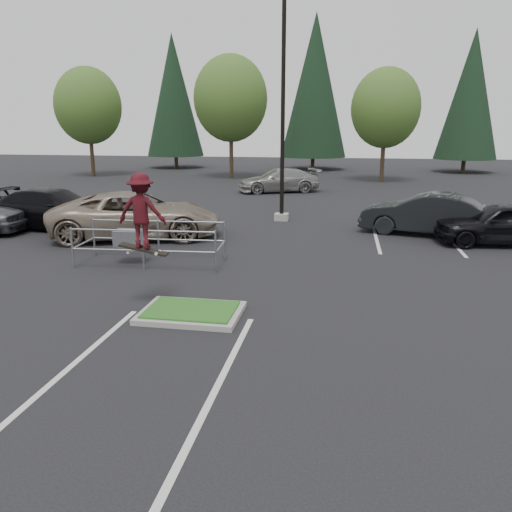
% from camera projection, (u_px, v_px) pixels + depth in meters
% --- Properties ---
extents(ground, '(120.00, 120.00, 0.00)m').
position_uv_depth(ground, '(191.00, 315.00, 11.10)').
color(ground, black).
rests_on(ground, ground).
extents(grass_median, '(2.20, 1.60, 0.16)m').
position_uv_depth(grass_median, '(191.00, 312.00, 11.08)').
color(grass_median, '#98968E').
rests_on(grass_median, ground).
extents(stall_lines, '(22.62, 17.60, 0.01)m').
position_uv_depth(stall_lines, '(206.00, 249.00, 17.07)').
color(stall_lines, silver).
rests_on(stall_lines, ground).
extents(light_pole, '(0.70, 0.60, 10.12)m').
position_uv_depth(light_pole, '(283.00, 115.00, 21.31)').
color(light_pole, '#98968E').
rests_on(light_pole, ground).
extents(decid_a, '(5.44, 5.44, 8.91)m').
position_uv_depth(decid_a, '(88.00, 108.00, 41.37)').
color(decid_a, '#38281C').
rests_on(decid_a, ground).
extents(decid_b, '(5.89, 5.89, 9.64)m').
position_uv_depth(decid_b, '(231.00, 101.00, 39.70)').
color(decid_b, '#38281C').
rests_on(decid_b, ground).
extents(decid_c, '(5.12, 5.12, 8.38)m').
position_uv_depth(decid_c, '(385.00, 111.00, 37.21)').
color(decid_c, '#38281C').
rests_on(decid_c, ground).
extents(conif_a, '(5.72, 5.72, 13.00)m').
position_uv_depth(conif_a, '(174.00, 96.00, 49.81)').
color(conif_a, '#38281C').
rests_on(conif_a, ground).
extents(conif_b, '(6.38, 6.38, 14.50)m').
position_uv_depth(conif_b, '(315.00, 86.00, 47.74)').
color(conif_b, '#38281C').
rests_on(conif_b, ground).
extents(conif_c, '(5.50, 5.50, 12.50)m').
position_uv_depth(conif_c, '(470.00, 95.00, 44.67)').
color(conif_c, '#38281C').
rests_on(conif_c, ground).
extents(cart_corral, '(4.45, 1.85, 1.23)m').
position_uv_depth(cart_corral, '(135.00, 238.00, 15.19)').
color(cart_corral, gray).
rests_on(cart_corral, ground).
extents(skateboarder, '(1.11, 0.65, 1.86)m').
position_uv_depth(skateboarder, '(142.00, 211.00, 11.11)').
color(skateboarder, black).
rests_on(skateboarder, ground).
extents(car_l_tan, '(6.79, 4.57, 1.73)m').
position_uv_depth(car_l_tan, '(134.00, 215.00, 18.68)').
color(car_l_tan, gray).
rests_on(car_l_tan, ground).
extents(car_l_black, '(5.79, 2.81, 1.62)m').
position_uv_depth(car_l_black, '(54.00, 209.00, 20.43)').
color(car_l_black, black).
rests_on(car_l_black, ground).
extents(car_r_charc, '(5.19, 2.98, 1.62)m').
position_uv_depth(car_r_charc, '(426.00, 214.00, 19.27)').
color(car_r_charc, black).
rests_on(car_r_charc, ground).
extents(car_r_black, '(4.62, 2.22, 1.52)m').
position_uv_depth(car_r_black, '(502.00, 224.00, 17.59)').
color(car_r_black, black).
rests_on(car_r_black, ground).
extents(car_far_silver, '(5.59, 3.94, 1.50)m').
position_uv_depth(car_far_silver, '(280.00, 180.00, 32.01)').
color(car_far_silver, '#979792').
rests_on(car_far_silver, ground).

